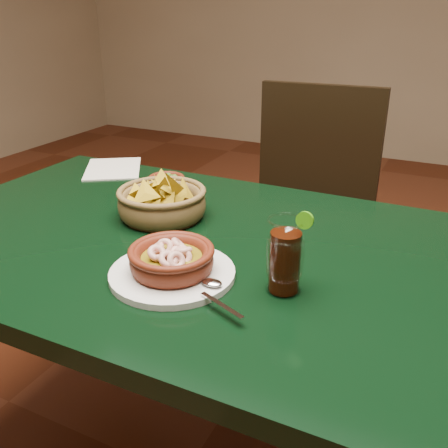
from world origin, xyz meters
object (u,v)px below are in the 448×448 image
at_px(dining_table, 172,274).
at_px(cola_drink, 285,257).
at_px(chip_basket, 162,202).
at_px(dining_chair, 306,218).
at_px(shrimp_plate, 172,262).

relative_size(dining_table, cola_drink, 7.76).
relative_size(chip_basket, cola_drink, 1.54).
bearing_deg(cola_drink, dining_chair, 103.88).
xyz_separation_m(dining_chair, chip_basket, (-0.16, -0.64, 0.26)).
bearing_deg(dining_table, dining_chair, 82.27).
height_order(dining_chair, cola_drink, dining_chair).
xyz_separation_m(chip_basket, cola_drink, (0.37, -0.19, 0.03)).
xyz_separation_m(shrimp_plate, chip_basket, (-0.17, 0.23, 0.01)).
distance_m(dining_table, dining_chair, 0.73).
relative_size(dining_table, dining_chair, 1.24).
bearing_deg(dining_chair, dining_table, -97.73).
bearing_deg(dining_table, cola_drink, -20.37).
bearing_deg(cola_drink, dining_table, 159.63).
bearing_deg(shrimp_plate, chip_basket, 125.94).
distance_m(chip_basket, cola_drink, 0.41).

